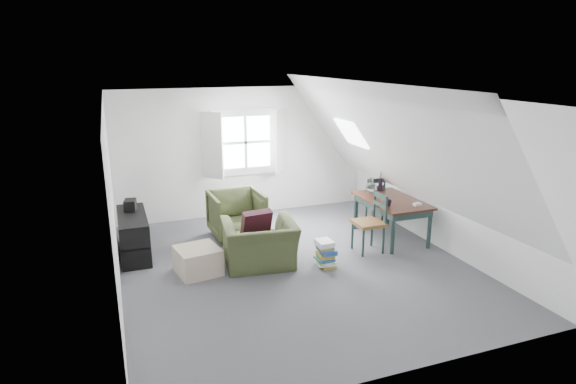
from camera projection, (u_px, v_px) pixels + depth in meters
name	position (u px, v px, depth m)	size (l,w,h in m)	color
floor	(296.00, 266.00, 7.26)	(5.50, 5.50, 0.00)	#4F4E54
ceiling	(296.00, 98.00, 6.59)	(5.50, 5.50, 0.00)	white
wall_back	(245.00, 152.00, 9.41)	(5.00, 5.00, 0.00)	white
wall_front	(403.00, 258.00, 4.44)	(5.00, 5.00, 0.00)	white
wall_left	(112.00, 204.00, 6.09)	(5.50, 5.50, 0.00)	white
wall_right	(440.00, 172.00, 7.76)	(5.50, 5.50, 0.00)	white
slope_left	(185.00, 158.00, 6.27)	(5.50, 5.50, 0.00)	white
slope_right	(391.00, 144.00, 7.30)	(5.50, 5.50, 0.00)	white
dormer_window	(246.00, 143.00, 9.29)	(1.71, 0.35, 1.30)	white
skylight	(351.00, 133.00, 8.48)	(0.55, 0.75, 0.04)	white
armchair_near	(260.00, 265.00, 7.29)	(1.06, 0.93, 0.69)	#384122
armchair_far	(237.00, 236.00, 8.46)	(0.87, 0.90, 0.82)	#384122
throw_pillow	(256.00, 224.00, 7.26)	(0.45, 0.13, 0.45)	#330E1A
ottoman	(198.00, 260.00, 6.98)	(0.58, 0.58, 0.39)	tan
dining_table	(391.00, 205.00, 8.23)	(0.84, 1.40, 0.70)	black
demijohn	(371.00, 187.00, 8.53)	(0.20, 0.20, 0.28)	silver
vase_twigs	(380.00, 184.00, 8.70)	(0.07, 0.08, 0.58)	black
cup	(388.00, 206.00, 7.85)	(0.10, 0.10, 0.10)	black
paper_box	(417.00, 204.00, 7.86)	(0.12, 0.08, 0.04)	white
dining_chair_far	(371.00, 199.00, 9.03)	(0.43, 0.43, 0.91)	brown
dining_chair_near	(371.00, 222.00, 7.70)	(0.45, 0.45, 0.96)	brown
media_shelf	(134.00, 238.00, 7.57)	(0.43, 1.29, 0.66)	black
electronics_box	(130.00, 205.00, 7.72)	(0.17, 0.24, 0.19)	black
magazine_stack	(325.00, 253.00, 7.21)	(0.30, 0.36, 0.40)	#B29933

